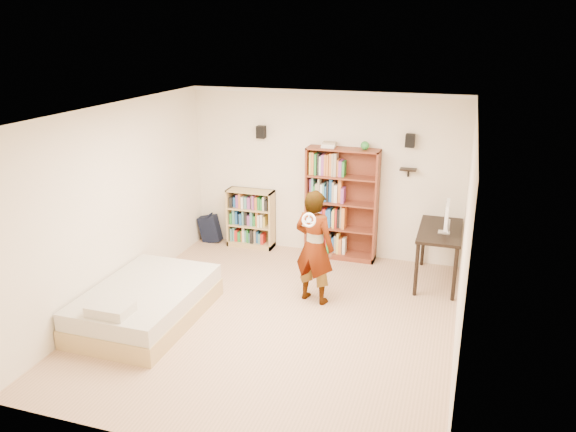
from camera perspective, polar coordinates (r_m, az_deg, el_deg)
name	(u,v)px	position (r m, az deg, el deg)	size (l,w,h in m)	color
ground	(275,319)	(7.45, -1.33, -10.47)	(4.50, 5.00, 0.01)	tan
room_shell	(274,190)	(6.78, -1.44, 2.67)	(4.52, 5.02, 2.71)	white
crown_molding	(273,114)	(6.58, -1.51, 10.29)	(4.50, 5.00, 0.06)	white
speaker_left	(261,132)	(9.27, -2.75, 8.52)	(0.14, 0.12, 0.20)	black
speaker_right	(410,141)	(8.74, 12.30, 7.49)	(0.14, 0.12, 0.20)	black
wall_shelf	(408,169)	(8.84, 12.11, 4.65)	(0.25, 0.16, 0.03)	black
tall_bookshelf	(342,204)	(9.09, 5.47, 1.19)	(1.16, 0.34, 1.83)	brown
low_bookshelf	(251,218)	(9.67, -3.80, -0.25)	(0.81, 0.30, 1.01)	tan
computer_desk	(438,256)	(8.61, 15.00, -3.91)	(0.61, 1.22, 0.83)	black
imac	(445,218)	(8.27, 15.69, -0.17)	(0.09, 0.45, 0.45)	white
daybed	(146,299)	(7.55, -14.23, -8.19)	(1.28, 1.97, 0.58)	beige
person	(314,247)	(7.62, 2.70, -3.15)	(0.58, 0.38, 1.60)	black
wii_wheel	(309,220)	(7.18, 2.13, -0.42)	(0.19, 0.19, 0.03)	white
navy_bag	(210,228)	(10.04, -7.92, -1.24)	(0.36, 0.23, 0.49)	black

